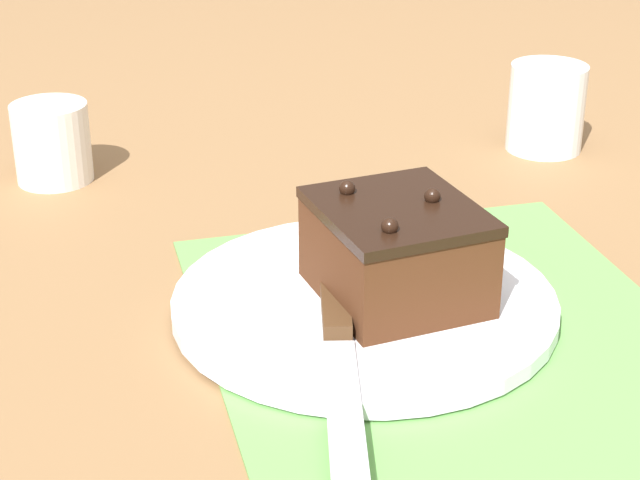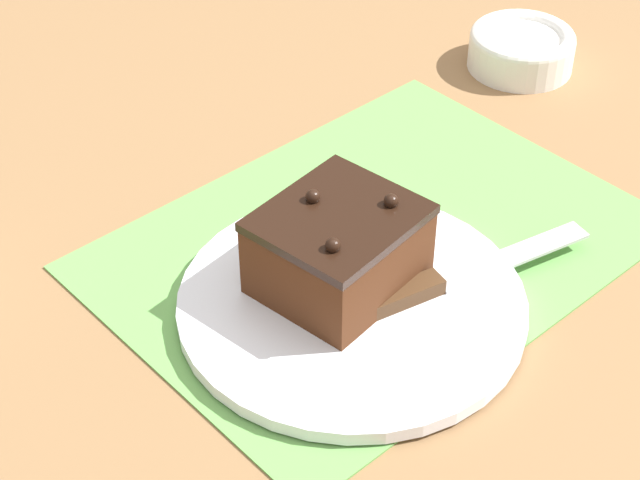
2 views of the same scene
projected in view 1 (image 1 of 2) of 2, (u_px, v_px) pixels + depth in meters
The scene contains 7 objects.
ground_plane at pixel (461, 355), 0.74m from camera, with size 3.00×3.00×0.00m, color olive.
placemat_woven at pixel (461, 352), 0.74m from camera, with size 0.46×0.34×0.00m, color #609E4C.
cake_plate at pixel (364, 303), 0.79m from camera, with size 0.29×0.29×0.01m.
chocolate_cake at pixel (396, 251), 0.77m from camera, with size 0.14×0.12×0.08m.
serving_knife at pixel (338, 339), 0.72m from camera, with size 0.22×0.07×0.01m.
drinking_glass at pixel (546, 108), 1.10m from camera, with size 0.08×0.08×0.09m.
coffee_mug at pixel (52, 142), 1.02m from camera, with size 0.08×0.07×0.08m.
Camera 1 is at (-0.59, 0.26, 0.39)m, focal length 60.00 mm.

